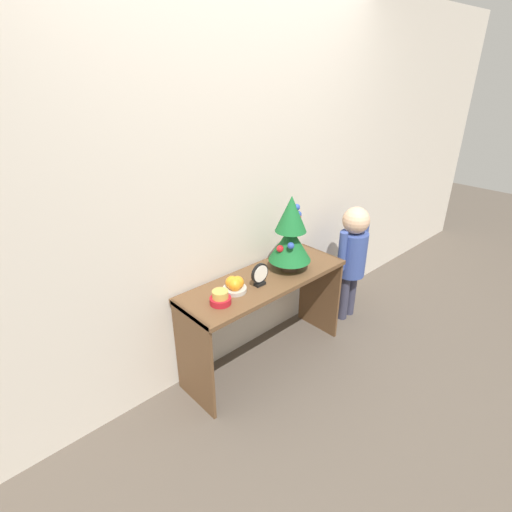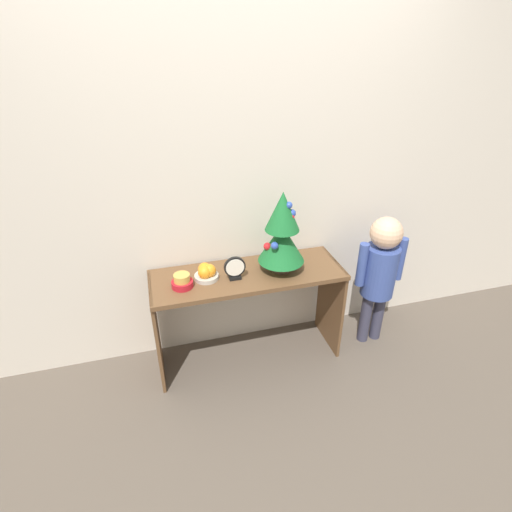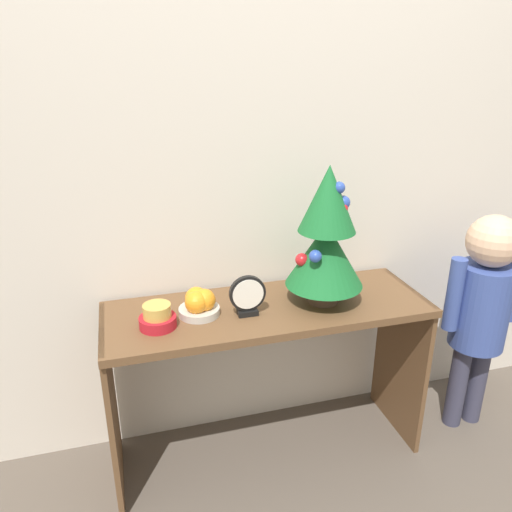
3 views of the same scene
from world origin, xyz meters
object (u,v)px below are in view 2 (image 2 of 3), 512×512
(mini_tree, at_px, (282,233))
(fruit_bowl, at_px, (206,272))
(desk_clock, at_px, (235,268))
(singing_bowl, at_px, (182,282))
(child_figure, at_px, (380,268))

(mini_tree, xyz_separation_m, fruit_bowl, (-0.48, 0.02, -0.22))
(mini_tree, relative_size, desk_clock, 3.44)
(fruit_bowl, bearing_deg, mini_tree, -2.88)
(fruit_bowl, relative_size, singing_bowl, 1.15)
(fruit_bowl, height_order, singing_bowl, fruit_bowl)
(mini_tree, height_order, singing_bowl, mini_tree)
(desk_clock, xyz_separation_m, child_figure, (1.01, -0.02, -0.15))
(fruit_bowl, relative_size, child_figure, 0.15)
(desk_clock, bearing_deg, fruit_bowl, 163.37)
(mini_tree, distance_m, singing_bowl, 0.67)
(mini_tree, height_order, fruit_bowl, mini_tree)
(singing_bowl, height_order, child_figure, child_figure)
(singing_bowl, xyz_separation_m, child_figure, (1.34, -0.02, -0.11))
(desk_clock, bearing_deg, child_figure, -1.19)
(mini_tree, height_order, desk_clock, mini_tree)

